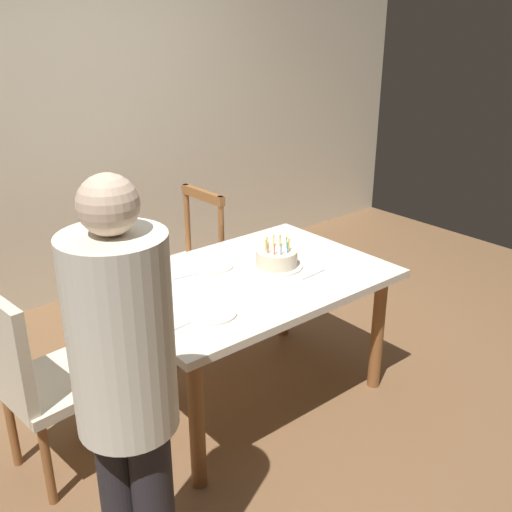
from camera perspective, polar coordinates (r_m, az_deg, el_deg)
ground at (r=3.44m, az=-0.66°, el=-13.03°), size 6.40×6.40×0.00m
back_wall at (r=4.45m, az=-16.38°, el=12.56°), size 6.40×0.10×2.60m
dining_table at (r=3.11m, az=-0.71°, el=-3.49°), size 1.41×0.97×0.73m
birthday_cake at (r=3.17m, az=2.03°, el=-0.31°), size 0.28×0.28×0.16m
plate_near_celebrant at (r=2.71m, az=-4.18°, el=-5.46°), size 0.22×0.22×0.01m
plate_far_side at (r=3.19m, az=-4.17°, el=-0.95°), size 0.22×0.22×0.01m
fork_near_celebrant at (r=2.63m, az=-6.98°, el=-6.56°), size 0.18×0.03×0.01m
fork_far_side at (r=3.10m, az=-6.37°, el=-1.84°), size 0.18×0.05×0.01m
fork_near_guest at (r=3.10m, az=5.40°, el=-1.78°), size 0.18×0.03×0.01m
chair_spindle_back at (r=3.85m, az=-6.89°, el=-1.28°), size 0.45×0.45×0.95m
chair_upholstered at (r=2.80m, az=-20.23°, el=-10.66°), size 0.48×0.48×0.95m
person_celebrant at (r=1.95m, az=-12.27°, el=-12.19°), size 0.32×0.32×1.59m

